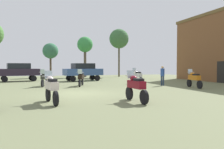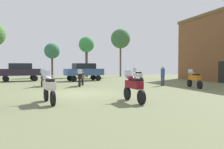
% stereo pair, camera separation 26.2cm
% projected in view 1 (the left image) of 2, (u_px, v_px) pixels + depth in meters
% --- Properties ---
extents(ground_plane, '(44.00, 52.00, 0.02)m').
position_uv_depth(ground_plane, '(79.00, 94.00, 13.92)').
color(ground_plane, '#69704C').
extents(motorcycle_1, '(0.70, 2.10, 1.49)m').
position_uv_depth(motorcycle_1, '(51.00, 88.00, 10.17)').
color(motorcycle_1, black).
rests_on(motorcycle_1, ground).
extents(motorcycle_4, '(0.76, 2.10, 1.45)m').
position_uv_depth(motorcycle_4, '(45.00, 78.00, 18.70)').
color(motorcycle_4, black).
rests_on(motorcycle_4, ground).
extents(motorcycle_5, '(0.62, 2.21, 1.51)m').
position_uv_depth(motorcycle_5, '(137.00, 76.00, 21.04)').
color(motorcycle_5, black).
rests_on(motorcycle_5, ground).
extents(motorcycle_7, '(0.64, 2.13, 1.46)m').
position_uv_depth(motorcycle_7, '(194.00, 79.00, 17.44)').
color(motorcycle_7, black).
rests_on(motorcycle_7, ground).
extents(motorcycle_8, '(0.86, 2.13, 1.44)m').
position_uv_depth(motorcycle_8, '(81.00, 78.00, 18.93)').
color(motorcycle_8, black).
rests_on(motorcycle_8, ground).
extents(motorcycle_9, '(0.62, 2.18, 1.49)m').
position_uv_depth(motorcycle_9, '(136.00, 87.00, 10.61)').
color(motorcycle_9, black).
rests_on(motorcycle_9, ground).
extents(car_1, '(4.58, 2.64, 2.00)m').
position_uv_depth(car_1, '(83.00, 71.00, 25.55)').
color(car_1, black).
rests_on(car_1, ground).
extents(car_3, '(4.57, 2.61, 2.00)m').
position_uv_depth(car_3, '(19.00, 71.00, 24.79)').
color(car_3, black).
rests_on(car_3, ground).
extents(person_1, '(0.48, 0.48, 1.71)m').
position_uv_depth(person_1, '(162.00, 74.00, 19.32)').
color(person_1, '#27374D').
rests_on(person_1, ground).
extents(tree_1, '(3.05, 3.05, 7.50)m').
position_uv_depth(tree_1, '(119.00, 39.00, 35.14)').
color(tree_1, '#4C4431').
rests_on(tree_1, ground).
extents(tree_3, '(2.27, 2.27, 5.06)m').
position_uv_depth(tree_3, '(50.00, 51.00, 32.88)').
color(tree_3, '#4D3D2E').
rests_on(tree_3, ground).
extents(tree_5, '(2.37, 2.37, 6.16)m').
position_uv_depth(tree_5, '(85.00, 45.00, 34.12)').
color(tree_5, '#4E4234').
rests_on(tree_5, ground).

